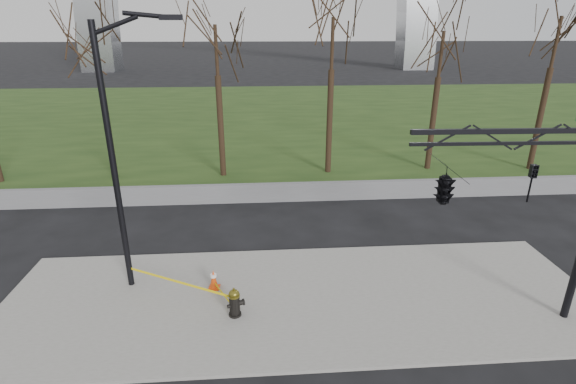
{
  "coord_description": "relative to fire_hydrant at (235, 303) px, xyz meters",
  "views": [
    {
      "loc": [
        -1.19,
        -10.96,
        7.82
      ],
      "look_at": [
        -0.25,
        2.0,
        2.78
      ],
      "focal_mm": 26.64,
      "sensor_mm": 36.0,
      "label": 1
    }
  ],
  "objects": [
    {
      "name": "caution_tape",
      "position": [
        -1.32,
        0.85,
        0.07
      ],
      "size": [
        3.39,
        1.84,
        0.45
      ],
      "color": "yellow",
      "rests_on": "ground"
    },
    {
      "name": "street_light",
      "position": [
        -3.18,
        1.85,
        4.18
      ],
      "size": [
        2.39,
        0.35,
        8.21
      ],
      "rotation": [
        0.0,
        0.0,
        0.07
      ],
      "color": "black",
      "rests_on": "ground"
    },
    {
      "name": "tree_row",
      "position": [
        -1.21,
        12.73,
        4.24
      ],
      "size": [
        39.67,
        4.0,
        9.5
      ],
      "color": "black",
      "rests_on": "ground"
    },
    {
      "name": "ground",
      "position": [
        1.96,
        0.73,
        -0.51
      ],
      "size": [
        500.0,
        500.0,
        0.0
      ],
      "primitive_type": "plane",
      "color": "black",
      "rests_on": "ground"
    },
    {
      "name": "traffic_cone",
      "position": [
        -0.73,
        1.41,
        -0.09
      ],
      "size": [
        0.37,
        0.37,
        0.65
      ],
      "rotation": [
        0.0,
        0.0,
        -0.12
      ],
      "color": "#E5430C",
      "rests_on": "sidewalk"
    },
    {
      "name": "traffic_signal_mast",
      "position": [
        6.14,
        -0.62,
        3.63
      ],
      "size": [
        5.1,
        2.5,
        6.0
      ],
      "rotation": [
        0.0,
        0.0,
        -0.03
      ],
      "color": "black",
      "rests_on": "ground"
    },
    {
      "name": "grass_strip",
      "position": [
        1.96,
        30.73,
        -0.48
      ],
      "size": [
        120.0,
        40.0,
        0.06
      ],
      "primitive_type": "cube",
      "color": "#1F3613",
      "rests_on": "ground"
    },
    {
      "name": "sidewalk",
      "position": [
        1.96,
        0.73,
        -0.46
      ],
      "size": [
        18.0,
        6.0,
        0.1
      ],
      "primitive_type": "cube",
      "color": "gray",
      "rests_on": "ground"
    },
    {
      "name": "fire_hydrant",
      "position": [
        0.0,
        0.0,
        0.0
      ],
      "size": [
        0.56,
        0.37,
        0.9
      ],
      "rotation": [
        0.0,
        0.0,
        0.32
      ],
      "color": "black",
      "rests_on": "sidewalk"
    },
    {
      "name": "guardrail",
      "position": [
        1.96,
        8.73,
        -0.06
      ],
      "size": [
        60.0,
        0.3,
        0.9
      ],
      "primitive_type": "cube",
      "color": "#59595B",
      "rests_on": "ground"
    }
  ]
}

